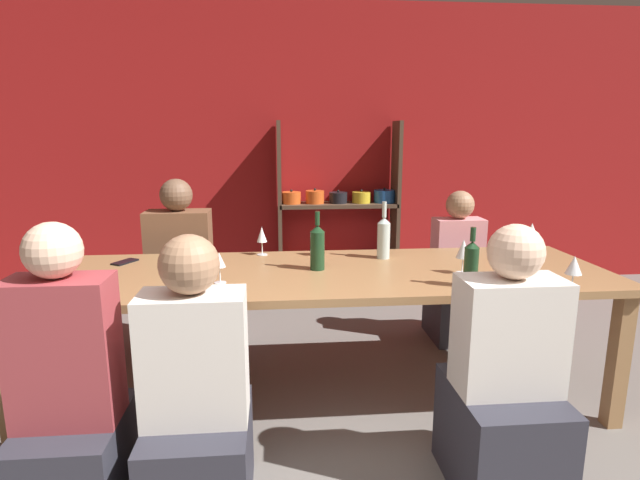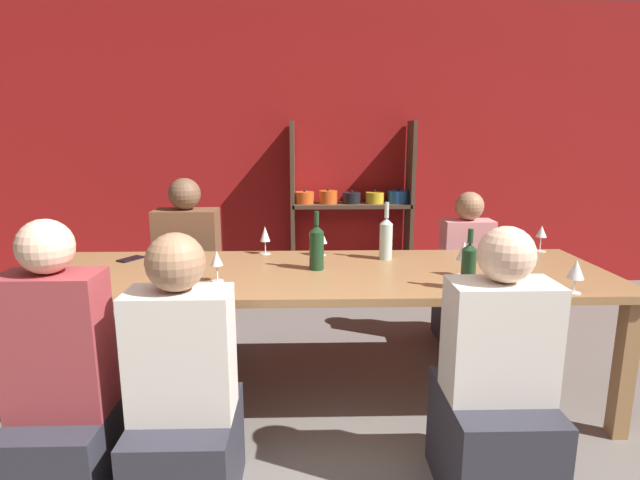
# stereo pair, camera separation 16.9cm
# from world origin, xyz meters

# --- Properties ---
(wall_back_red) EXTENTS (8.80, 0.06, 2.70)m
(wall_back_red) POSITION_xyz_m (0.00, 3.83, 1.35)
(wall_back_red) COLOR #A31919
(wall_back_red) RESTS_ON ground_plane
(shelf_unit) EXTENTS (1.16, 0.30, 1.61)m
(shelf_unit) POSITION_xyz_m (0.40, 3.63, 0.56)
(shelf_unit) COLOR #4C3828
(shelf_unit) RESTS_ON ground_plane
(dining_table) EXTENTS (3.12, 0.96, 0.76)m
(dining_table) POSITION_xyz_m (0.04, 1.52, 0.69)
(dining_table) COLOR olive
(dining_table) RESTS_ON ground_plane
(wine_bottle_green) EXTENTS (0.08, 0.08, 0.34)m
(wine_bottle_green) POSITION_xyz_m (0.43, 1.77, 0.89)
(wine_bottle_green) COLOR #B2C6C1
(wine_bottle_green) RESTS_ON dining_table
(wine_bottle_dark) EXTENTS (0.08, 0.08, 0.32)m
(wine_bottle_dark) POSITION_xyz_m (0.02, 1.55, 0.89)
(wine_bottle_dark) COLOR #19381E
(wine_bottle_dark) RESTS_ON dining_table
(wine_bottle_amber) EXTENTS (0.07, 0.07, 0.29)m
(wine_bottle_amber) POSITION_xyz_m (0.73, 1.17, 0.88)
(wine_bottle_amber) COLOR #19381E
(wine_bottle_amber) RESTS_ON dining_table
(wine_glass_red_a) EXTENTS (0.08, 0.08, 0.16)m
(wine_glass_red_a) POSITION_xyz_m (1.21, 1.10, 0.87)
(wine_glass_red_a) COLOR white
(wine_glass_red_a) RESTS_ON dining_table
(wine_glass_white_a) EXTENTS (0.07, 0.07, 0.17)m
(wine_glass_white_a) POSITION_xyz_m (1.44, 1.94, 0.88)
(wine_glass_white_a) COLOR white
(wine_glass_white_a) RESTS_ON dining_table
(wine_glass_empty_a) EXTENTS (0.06, 0.06, 0.16)m
(wine_glass_empty_a) POSITION_xyz_m (-0.49, 1.34, 0.87)
(wine_glass_empty_a) COLOR white
(wine_glass_empty_a) RESTS_ON dining_table
(wine_glass_empty_b) EXTENTS (0.06, 0.06, 0.17)m
(wine_glass_empty_b) POSITION_xyz_m (-0.29, 1.92, 0.88)
(wine_glass_empty_b) COLOR white
(wine_glass_empty_b) RESTS_ON dining_table
(wine_glass_red_b) EXTENTS (0.07, 0.07, 0.18)m
(wine_glass_red_b) POSITION_xyz_m (0.78, 1.41, 0.89)
(wine_glass_red_b) COLOR white
(wine_glass_red_b) RESTS_ON dining_table
(wine_glass_white_b) EXTENTS (0.08, 0.08, 0.16)m
(wine_glass_white_b) POSITION_xyz_m (0.05, 1.88, 0.88)
(wine_glass_white_b) COLOR white
(wine_glass_white_b) RESTS_ON dining_table
(cell_phone) EXTENTS (0.14, 0.16, 0.01)m
(cell_phone) POSITION_xyz_m (-1.08, 1.79, 0.77)
(cell_phone) COLOR black
(cell_phone) RESTS_ON dining_table
(person_near_a) EXTENTS (0.37, 0.47, 1.18)m
(person_near_a) POSITION_xyz_m (-1.00, 0.73, 0.44)
(person_near_a) COLOR #2D2D38
(person_near_a) RESTS_ON ground_plane
(person_far_a) EXTENTS (0.43, 0.54, 1.20)m
(person_far_a) POSITION_xyz_m (-0.87, 2.34, 0.43)
(person_far_a) COLOR #2D2D38
(person_far_a) RESTS_ON ground_plane
(person_near_b) EXTENTS (0.41, 0.51, 1.15)m
(person_near_b) POSITION_xyz_m (0.73, 0.73, 0.42)
(person_near_b) COLOR #2D2D38
(person_near_b) RESTS_ON ground_plane
(person_far_b) EXTENTS (0.35, 0.43, 1.10)m
(person_far_b) POSITION_xyz_m (1.10, 2.31, 0.41)
(person_far_b) COLOR #2D2D38
(person_far_b) RESTS_ON ground_plane
(person_near_c) EXTENTS (0.40, 0.49, 1.13)m
(person_near_c) POSITION_xyz_m (-0.52, 0.71, 0.42)
(person_near_c) COLOR #2D2D38
(person_near_c) RESTS_ON ground_plane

